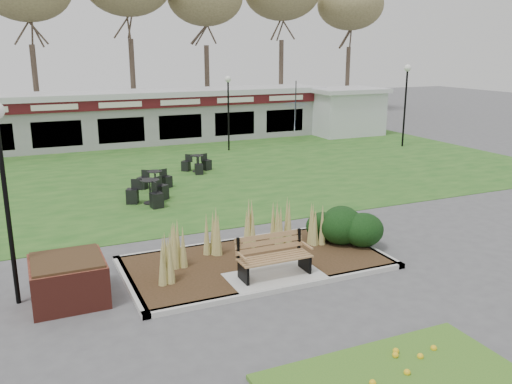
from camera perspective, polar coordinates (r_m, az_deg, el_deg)
name	(u,v)px	position (r m, az deg, el deg)	size (l,w,h in m)	color
ground	(278,283)	(12.49, 2.28, -9.56)	(100.00, 100.00, 0.00)	#515154
lawn	(152,174)	(23.32, -10.89, 1.86)	(34.00, 16.00, 0.02)	#22581C
planting_bed	(299,241)	(14.01, 4.54, -5.20)	(6.75, 3.40, 1.27)	#312513
park_bench	(273,255)	(12.47, 1.80, -6.67)	(1.70, 0.66, 0.93)	olive
brick_planter	(68,280)	(12.14, -19.14, -8.73)	(1.50, 1.50, 0.95)	maroon
food_pavilion	(116,118)	(30.78, -14.52, 7.55)	(24.60, 3.40, 2.90)	gray
service_hut	(345,111)	(33.95, 9.38, 8.43)	(4.40, 3.40, 2.83)	silver
lamp_post_mid_left	(1,160)	(11.70, -25.24, 3.06)	(0.35, 0.35, 4.19)	black
lamp_post_mid_right	(228,97)	(27.94, -2.94, 10.00)	(0.32, 0.32, 3.82)	black
lamp_post_far_right	(406,87)	(30.14, 15.54, 10.57)	(0.36, 0.36, 4.34)	black
bistro_set_b	(150,195)	(18.85, -11.07, -0.36)	(1.56, 1.44, 0.83)	black
bistro_set_c	(155,183)	(20.65, -10.58, 0.89)	(1.33, 1.27, 0.72)	black
bistro_set_d	(197,166)	(23.43, -6.21, 2.72)	(1.33, 1.27, 0.72)	black
patio_umbrella	(295,116)	(30.81, 4.17, 7.98)	(2.22, 2.24, 2.32)	black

